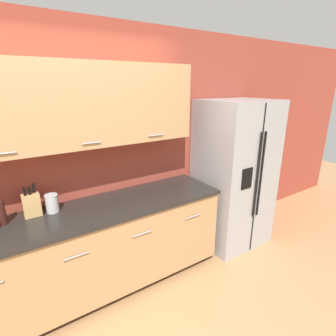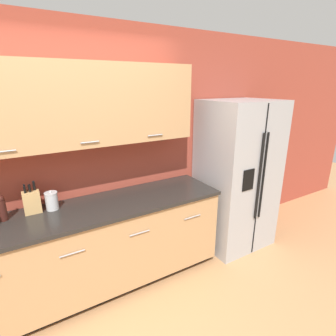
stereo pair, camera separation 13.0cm
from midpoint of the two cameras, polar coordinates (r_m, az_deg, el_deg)
name	(u,v)px [view 1 (the left image)]	position (r m, az deg, el deg)	size (l,w,h in m)	color
wall_back	(64,149)	(2.64, -23.08, 3.91)	(10.00, 0.39, 2.60)	#993D2D
counter_unit	(101,249)	(2.80, -15.82, -16.67)	(2.53, 0.64, 0.92)	black
refrigerator	(234,174)	(3.42, 13.11, -1.35)	(0.86, 0.75, 1.85)	#9E9EA0
knife_block	(32,204)	(2.61, -28.84, -6.98)	(0.14, 0.10, 0.29)	tan
wine_bottle	(0,211)	(2.58, -33.91, -7.76)	(0.07, 0.07, 0.26)	#3D1914
steel_canister	(52,203)	(2.61, -25.26, -6.96)	(0.11, 0.11, 0.18)	#B7B7BA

